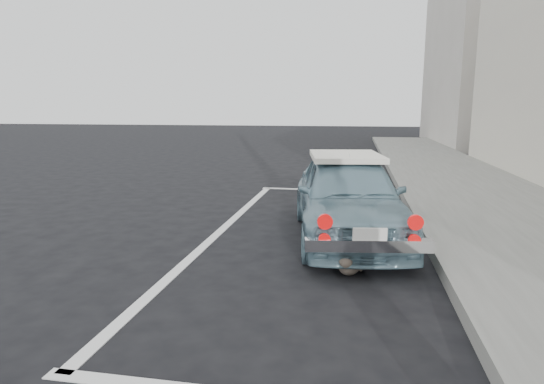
% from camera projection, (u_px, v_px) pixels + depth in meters
% --- Properties ---
extents(ground, '(80.00, 80.00, 0.00)m').
position_uv_depth(ground, '(219.00, 349.00, 3.25)').
color(ground, black).
rests_on(ground, ground).
extents(building_far, '(3.50, 10.00, 8.00)m').
position_uv_depth(building_far, '(479.00, 56.00, 20.73)').
color(building_far, '#B4ADA3').
rests_on(building_far, ground).
extents(pline_front, '(3.00, 0.12, 0.01)m').
position_uv_depth(pline_front, '(334.00, 190.00, 9.45)').
color(pline_front, silver).
rests_on(pline_front, ground).
extents(pline_side, '(0.12, 7.00, 0.01)m').
position_uv_depth(pline_side, '(220.00, 231.00, 6.31)').
color(pline_side, silver).
rests_on(pline_side, ground).
extents(retro_coupe, '(1.78, 3.42, 1.11)m').
position_uv_depth(retro_coupe, '(348.00, 196.00, 5.94)').
color(retro_coupe, '#7194A4').
rests_on(retro_coupe, ground).
extents(cat, '(0.32, 0.50, 0.28)m').
position_uv_depth(cat, '(349.00, 263.00, 4.67)').
color(cat, '#756859').
rests_on(cat, ground).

